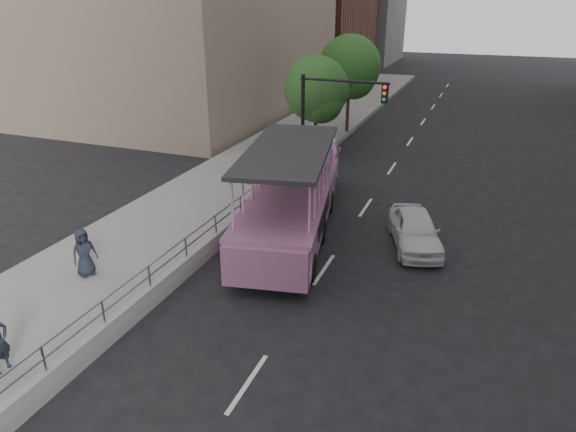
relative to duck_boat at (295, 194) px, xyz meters
name	(u,v)px	position (x,y,z in m)	size (l,w,h in m)	color
ground	(246,328)	(1.21, -7.03, -1.36)	(160.00, 160.00, 0.00)	black
sidewalk	(229,185)	(-4.54, 2.97, -1.21)	(5.50, 80.00, 0.30)	gray
kerb_wall	(187,262)	(-1.91, -5.03, -0.88)	(0.24, 30.00, 0.36)	#9A9A95
guardrail	(185,244)	(-1.91, -5.03, -0.21)	(0.07, 22.00, 0.71)	#AEADB2
duck_boat	(295,194)	(0.00, 0.00, 0.00)	(4.75, 11.32, 3.66)	black
car	(415,230)	(4.77, -0.10, -0.69)	(1.59, 3.94, 1.34)	silver
pedestrian_far	(84,252)	(-4.62, -6.65, -0.26)	(0.78, 0.51, 1.59)	#252B37
parking_sign	(253,185)	(-1.79, -0.12, 0.21)	(0.19, 0.53, 2.45)	black
traffic_signal	(326,112)	(-0.49, 5.47, 2.14)	(4.20, 0.32, 5.20)	black
street_tree_near	(318,92)	(-2.09, 8.90, 2.46)	(3.52, 3.52, 5.72)	#342517
street_tree_far	(351,69)	(-1.89, 14.90, 2.95)	(3.97, 3.97, 6.45)	#342517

